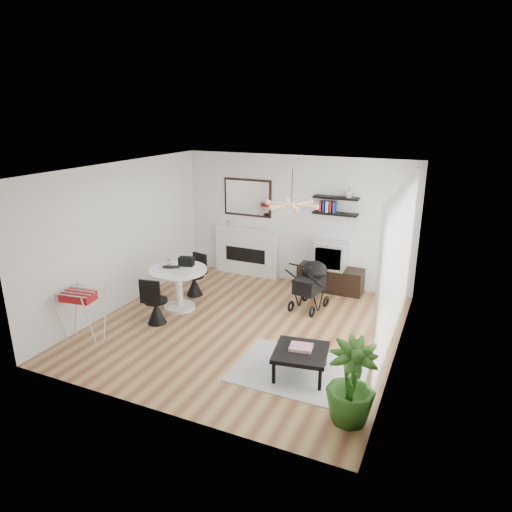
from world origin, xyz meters
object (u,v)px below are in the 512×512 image
at_px(crt_tv, 331,255).
at_px(potted_plant, 351,382).
at_px(dining_table, 178,283).
at_px(coffee_table, 301,353).
at_px(fireplace, 247,245).
at_px(drying_rack, 83,314).
at_px(tv_console, 330,279).
at_px(stroller, 311,286).

distance_m(crt_tv, potted_plant, 4.18).
bearing_deg(dining_table, potted_plant, -27.54).
height_order(crt_tv, dining_table, crt_tv).
bearing_deg(potted_plant, crt_tv, 108.63).
bearing_deg(coffee_table, fireplace, 125.63).
bearing_deg(drying_rack, coffee_table, -0.79).
height_order(fireplace, tv_console, fireplace).
bearing_deg(crt_tv, drying_rack, -129.49).
distance_m(fireplace, coffee_table, 4.23).
xyz_separation_m(coffee_table, potted_plant, (0.86, -0.70, 0.18)).
bearing_deg(tv_console, drying_rack, -129.52).
xyz_separation_m(drying_rack, stroller, (2.95, 2.72, -0.04)).
relative_size(stroller, coffee_table, 1.17).
distance_m(fireplace, dining_table, 2.25).
bearing_deg(crt_tv, fireplace, 175.13).
xyz_separation_m(tv_console, crt_tv, (-0.01, -0.00, 0.52)).
bearing_deg(crt_tv, coffee_table, -81.64).
xyz_separation_m(crt_tv, stroller, (-0.11, -0.99, -0.34)).
xyz_separation_m(drying_rack, coffee_table, (3.54, 0.45, -0.12)).
xyz_separation_m(fireplace, stroller, (1.87, -1.16, -0.26)).
relative_size(dining_table, drying_rack, 1.23).
height_order(stroller, potted_plant, potted_plant).
distance_m(crt_tv, dining_table, 3.11).
relative_size(crt_tv, drying_rack, 0.70).
bearing_deg(drying_rack, potted_plant, -11.30).
relative_size(dining_table, potted_plant, 1.02).
relative_size(fireplace, stroller, 2.18).
bearing_deg(tv_console, potted_plant, -71.47).
height_order(tv_console, stroller, stroller).
relative_size(crt_tv, dining_table, 0.57).
height_order(fireplace, crt_tv, fireplace).
bearing_deg(stroller, tv_console, 93.40).
bearing_deg(drying_rack, tv_console, 42.41).
bearing_deg(tv_console, crt_tv, -154.45).
bearing_deg(potted_plant, dining_table, 152.46).
relative_size(tv_console, coffee_table, 1.57).
xyz_separation_m(stroller, potted_plant, (1.44, -2.97, 0.10)).
bearing_deg(drying_rack, fireplace, 66.37).
bearing_deg(coffee_table, crt_tv, 98.36).
bearing_deg(dining_table, tv_console, 41.20).
relative_size(drying_rack, stroller, 0.89).
bearing_deg(stroller, potted_plant, -54.21).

